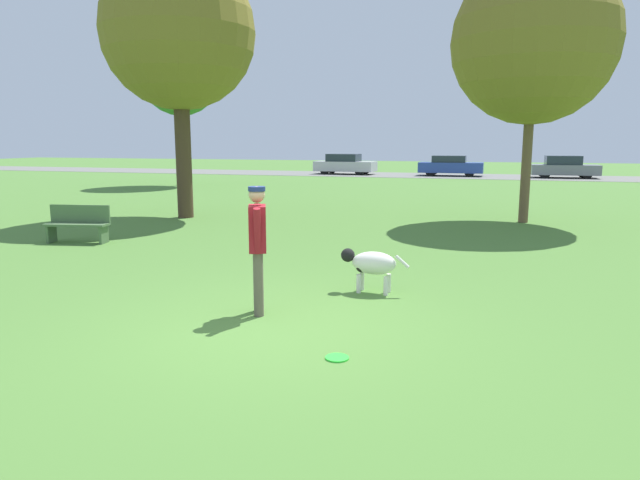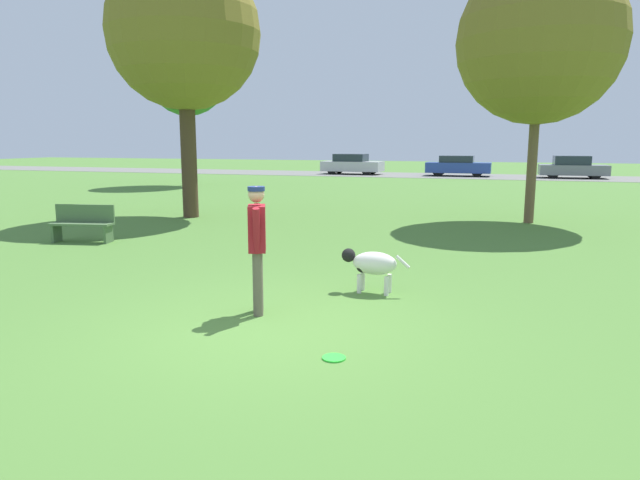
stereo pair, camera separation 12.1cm
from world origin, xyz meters
name	(u,v)px [view 1 (the left image)]	position (x,y,z in m)	size (l,w,h in m)	color
ground_plane	(271,327)	(0.00, 0.00, 0.00)	(120.00, 120.00, 0.00)	#4C7A33
far_road_strip	(457,176)	(0.00, 32.42, 0.01)	(120.00, 6.00, 0.01)	slate
person	(258,239)	(-0.37, 0.49, 1.00)	(0.36, 0.64, 1.69)	#665B4C
dog	(371,264)	(0.82, 1.99, 0.44)	(1.06, 0.37, 0.66)	silver
frisbee	(337,358)	(1.06, -0.75, 0.01)	(0.25, 0.25, 0.02)	#33D838
tree_mid_center	(534,42)	(3.32, 10.72, 4.90)	(4.41, 4.41, 7.11)	brown
tree_near_left	(179,33)	(-6.36, 8.84, 5.32)	(4.41, 4.41, 7.56)	#4C3826
tree_far_left	(180,75)	(-12.98, 19.94, 5.53)	(4.04, 4.04, 7.57)	#4C3826
parked_car_silver	(345,164)	(-7.63, 32.34, 0.69)	(4.23, 1.98, 1.40)	#B7B7BC
parked_car_blue	(451,166)	(-0.44, 32.43, 0.67)	(4.13, 1.82, 1.34)	#284293
parked_car_grey	(564,167)	(6.49, 32.39, 0.67)	(4.03, 1.94, 1.38)	slate
park_bench	(78,223)	(-6.42, 4.28, 0.45)	(1.45, 0.68, 0.84)	#4C6B42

